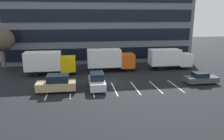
{
  "coord_description": "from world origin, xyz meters",
  "views": [
    {
      "loc": [
        -4.35,
        -29.69,
        9.36
      ],
      "look_at": [
        0.36,
        1.45,
        1.4
      ],
      "focal_mm": 35.15,
      "sensor_mm": 36.0,
      "label": 1
    }
  ],
  "objects_px": {
    "suv_silver": "(97,81)",
    "sedan_charcoal": "(201,78)",
    "box_truck_yellow": "(50,62)",
    "box_truck_orange": "(110,59)",
    "bare_tree": "(2,40)",
    "suv_tan": "(57,84)",
    "box_truck_white": "(170,58)"
  },
  "relations": [
    {
      "from": "box_truck_yellow",
      "to": "suv_silver",
      "type": "distance_m",
      "value": 10.57
    },
    {
      "from": "box_truck_yellow",
      "to": "box_truck_white",
      "type": "xyz_separation_m",
      "value": [
        20.43,
        0.81,
        -0.1
      ]
    },
    {
      "from": "box_truck_yellow",
      "to": "sedan_charcoal",
      "type": "distance_m",
      "value": 22.89
    },
    {
      "from": "box_truck_orange",
      "to": "suv_tan",
      "type": "height_order",
      "value": "box_truck_orange"
    },
    {
      "from": "box_truck_orange",
      "to": "box_truck_white",
      "type": "bearing_deg",
      "value": -0.8
    },
    {
      "from": "box_truck_orange",
      "to": "bare_tree",
      "type": "xyz_separation_m",
      "value": [
        -17.77,
        3.02,
        3.21
      ]
    },
    {
      "from": "box_truck_white",
      "to": "suv_tan",
      "type": "distance_m",
      "value": 20.83
    },
    {
      "from": "suv_silver",
      "to": "sedan_charcoal",
      "type": "distance_m",
      "value": 14.58
    },
    {
      "from": "suv_tan",
      "to": "bare_tree",
      "type": "height_order",
      "value": "bare_tree"
    },
    {
      "from": "box_truck_yellow",
      "to": "suv_tan",
      "type": "relative_size",
      "value": 1.66
    },
    {
      "from": "box_truck_yellow",
      "to": "box_truck_orange",
      "type": "relative_size",
      "value": 0.99
    },
    {
      "from": "box_truck_orange",
      "to": "bare_tree",
      "type": "bearing_deg",
      "value": 170.35
    },
    {
      "from": "box_truck_yellow",
      "to": "box_truck_orange",
      "type": "xyz_separation_m",
      "value": [
        9.84,
        0.96,
        0.02
      ]
    },
    {
      "from": "box_truck_orange",
      "to": "sedan_charcoal",
      "type": "bearing_deg",
      "value": -37.7
    },
    {
      "from": "suv_tan",
      "to": "bare_tree",
      "type": "distance_m",
      "value": 16.36
    },
    {
      "from": "sedan_charcoal",
      "to": "box_truck_yellow",
      "type": "bearing_deg",
      "value": 159.55
    },
    {
      "from": "box_truck_yellow",
      "to": "suv_silver",
      "type": "xyz_separation_m",
      "value": [
        6.83,
        -7.99,
        -1.07
      ]
    },
    {
      "from": "sedan_charcoal",
      "to": "suv_tan",
      "type": "xyz_separation_m",
      "value": [
        -19.61,
        -0.47,
        0.29
      ]
    },
    {
      "from": "box_truck_yellow",
      "to": "suv_tan",
      "type": "xyz_separation_m",
      "value": [
        1.8,
        -8.45,
        -1.03
      ]
    },
    {
      "from": "box_truck_yellow",
      "to": "suv_tan",
      "type": "bearing_deg",
      "value": -77.95
    },
    {
      "from": "box_truck_white",
      "to": "bare_tree",
      "type": "bearing_deg",
      "value": 173.62
    },
    {
      "from": "box_truck_orange",
      "to": "box_truck_yellow",
      "type": "bearing_deg",
      "value": -174.43
    },
    {
      "from": "sedan_charcoal",
      "to": "box_truck_orange",
      "type": "bearing_deg",
      "value": 142.3
    },
    {
      "from": "box_truck_yellow",
      "to": "suv_silver",
      "type": "height_order",
      "value": "box_truck_yellow"
    },
    {
      "from": "suv_tan",
      "to": "box_truck_orange",
      "type": "bearing_deg",
      "value": 49.53
    },
    {
      "from": "sedan_charcoal",
      "to": "suv_silver",
      "type": "bearing_deg",
      "value": -179.97
    },
    {
      "from": "suv_tan",
      "to": "box_truck_white",
      "type": "bearing_deg",
      "value": 26.45
    },
    {
      "from": "box_truck_white",
      "to": "box_truck_yellow",
      "type": "bearing_deg",
      "value": -177.72
    },
    {
      "from": "bare_tree",
      "to": "box_truck_yellow",
      "type": "bearing_deg",
      "value": -26.67
    },
    {
      "from": "suv_tan",
      "to": "box_truck_yellow",
      "type": "bearing_deg",
      "value": 102.05
    },
    {
      "from": "box_truck_yellow",
      "to": "box_truck_white",
      "type": "relative_size",
      "value": 1.05
    },
    {
      "from": "suv_tan",
      "to": "bare_tree",
      "type": "relative_size",
      "value": 0.66
    }
  ]
}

